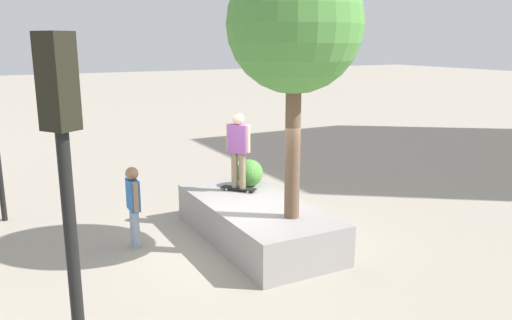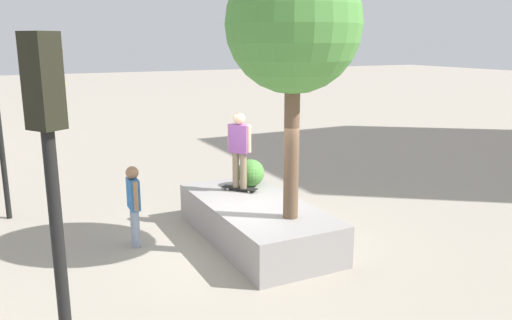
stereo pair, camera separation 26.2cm
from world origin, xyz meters
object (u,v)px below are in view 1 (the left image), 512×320
Objects in this scene: plaza_tree at (295,26)px; bystander_watching at (133,201)px; traffic_light_median at (67,178)px; skateboarder at (238,145)px; skateboard at (239,188)px; planter_ledge at (256,221)px.

plaza_tree reaches higher than bystander_watching.
plaza_tree reaches higher than traffic_light_median.
plaza_tree is 3.16m from skateboarder.
plaza_tree is 4.55m from bystander_watching.
skateboarder is at bearing -14.04° from skateboard.
traffic_light_median is (-4.06, 4.10, 2.42)m from planter_ledge.
planter_ledge is at bearing -109.06° from bystander_watching.
skateboarder is at bearing 3.57° from plaza_tree.
skateboarder is at bearing -86.54° from bystander_watching.
traffic_light_median is (-5.00, 4.16, 0.99)m from skateboarder.
skateboard is 0.46× the size of bystander_watching.
planter_ledge is 1.71m from skateboarder.
skateboarder is (2.00, 0.12, -2.44)m from plaza_tree.
bystander_watching is (1.86, 2.50, -3.31)m from plaza_tree.
planter_ledge is 1.05m from skateboard.
planter_ledge is 2.47× the size of bystander_watching.
plaza_tree is 3.96m from skateboard.
bystander_watching reaches higher than planter_ledge.
bystander_watching is at bearing 93.46° from skateboarder.
skateboarder is 0.41× the size of traffic_light_median.
traffic_light_median is at bearing 134.75° from planter_ledge.
planter_ledge is 2.44× the size of skateboarder.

